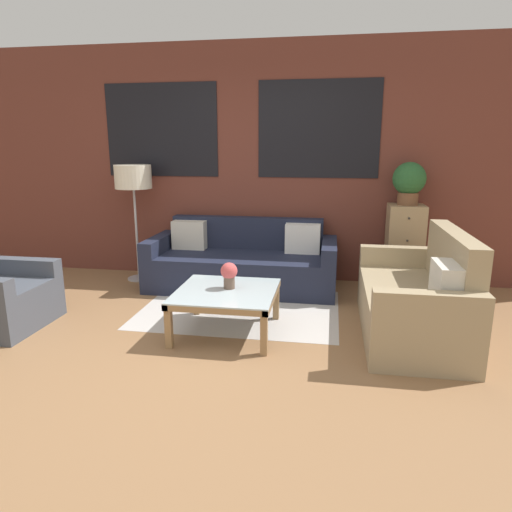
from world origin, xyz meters
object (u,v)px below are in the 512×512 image
(coffee_table, at_px, (226,297))
(potted_plant, at_px, (409,181))
(floor_lamp, at_px, (133,181))
(drawer_cabinet, at_px, (404,248))
(flower_vase, at_px, (229,274))
(settee_vintage, at_px, (417,301))
(couch_dark, at_px, (243,264))

(coffee_table, distance_m, potted_plant, 2.49)
(floor_lamp, xyz_separation_m, potted_plant, (3.16, 0.12, 0.03))
(drawer_cabinet, distance_m, flower_vase, 2.27)
(settee_vintage, height_order, floor_lamp, floor_lamp)
(couch_dark, height_order, flower_vase, couch_dark)
(settee_vintage, xyz_separation_m, floor_lamp, (-3.10, 1.22, 0.90))
(couch_dark, xyz_separation_m, drawer_cabinet, (1.83, 0.22, 0.21))
(settee_vintage, relative_size, drawer_cabinet, 1.67)
(coffee_table, xyz_separation_m, floor_lamp, (-1.45, 1.45, 0.88))
(settee_vintage, bearing_deg, coffee_table, -171.92)
(couch_dark, bearing_deg, drawer_cabinet, 6.89)
(coffee_table, distance_m, drawer_cabinet, 2.33)
(couch_dark, relative_size, floor_lamp, 1.53)
(settee_vintage, xyz_separation_m, coffee_table, (-1.64, -0.23, 0.02))
(potted_plant, height_order, flower_vase, potted_plant)
(coffee_table, relative_size, drawer_cabinet, 0.88)
(coffee_table, distance_m, flower_vase, 0.20)
(coffee_table, height_order, potted_plant, potted_plant)
(couch_dark, height_order, floor_lamp, floor_lamp)
(settee_vintage, height_order, potted_plant, potted_plant)
(coffee_table, bearing_deg, flower_vase, 74.52)
(drawer_cabinet, relative_size, potted_plant, 2.07)
(settee_vintage, bearing_deg, drawer_cabinet, 87.19)
(couch_dark, xyz_separation_m, flower_vase, (0.13, -1.30, 0.25))
(coffee_table, bearing_deg, drawer_cabinet, 42.59)
(coffee_table, bearing_deg, settee_vintage, 8.08)
(drawer_cabinet, bearing_deg, settee_vintage, -92.81)
(potted_plant, bearing_deg, couch_dark, -173.11)
(settee_vintage, bearing_deg, potted_plant, 87.19)
(potted_plant, bearing_deg, settee_vintage, -92.81)
(settee_vintage, height_order, coffee_table, settee_vintage)
(floor_lamp, bearing_deg, couch_dark, -4.23)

